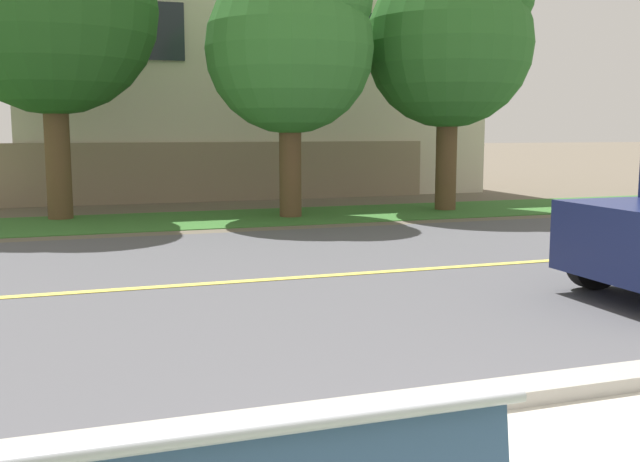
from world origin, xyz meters
name	(u,v)px	position (x,y,z in m)	size (l,w,h in m)	color
ground_plane	(209,260)	(0.00, 8.00, 0.00)	(140.00, 140.00, 0.00)	#665B4C
curb_edge	(382,410)	(0.00, 2.35, 0.06)	(44.00, 0.30, 0.11)	#ADA89E
street_asphalt	(233,282)	(0.00, 6.50, 0.00)	(52.00, 8.00, 0.01)	#515156
road_centre_line	(233,282)	(0.00, 6.50, 0.01)	(48.00, 0.14, 0.01)	#E0CC4C
far_verge_grass	(167,221)	(0.00, 12.38, 0.01)	(48.00, 2.80, 0.02)	#38702D
shade_tree_left	(296,36)	(2.49, 12.22, 3.45)	(3.22, 3.22, 5.32)	brown
shade_tree_centre	(455,31)	(5.97, 12.36, 3.70)	(3.46, 3.46, 5.70)	brown
garden_wall	(166,173)	(0.45, 16.01, 0.70)	(13.00, 0.36, 1.40)	gray
house_across_street	(242,50)	(3.06, 19.20, 3.91)	(12.72, 6.91, 7.72)	beige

